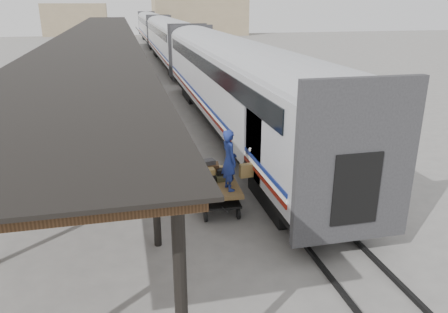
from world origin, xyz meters
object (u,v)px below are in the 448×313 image
object	(u,v)px
baggage_cart	(217,188)
porter	(229,160)
luggage_tug	(120,87)
pedestrian	(101,89)

from	to	relation	value
baggage_cart	porter	world-z (taller)	porter
luggage_tug	pedestrian	bearing A→B (deg)	-125.50
porter	pedestrian	size ratio (longest dim) A/B	1.09
luggage_tug	porter	size ratio (longest dim) A/B	0.88
baggage_cart	luggage_tug	world-z (taller)	luggage_tug
baggage_cart	luggage_tug	distance (m)	18.94
baggage_cart	luggage_tug	xyz separation A→B (m)	(-2.84, 18.73, -0.00)
luggage_tug	pedestrian	distance (m)	2.28
baggage_cart	porter	xyz separation A→B (m)	(0.25, -0.65, 1.14)
baggage_cart	porter	size ratio (longest dim) A/B	1.32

